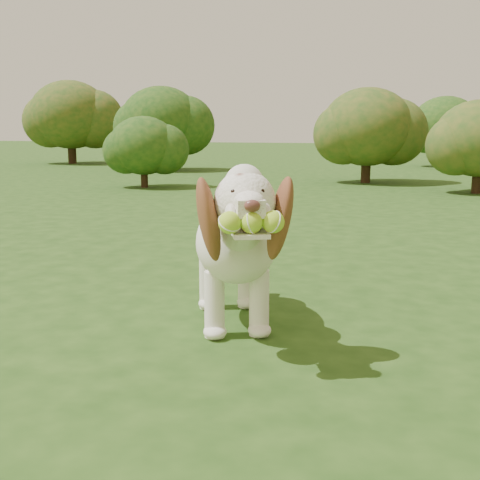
# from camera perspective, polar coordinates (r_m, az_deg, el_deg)

# --- Properties ---
(ground) EXTENTS (80.00, 80.00, 0.00)m
(ground) POSITION_cam_1_polar(r_m,az_deg,el_deg) (3.51, 3.95, -6.80)
(ground) COLOR #1F3E11
(ground) RESTS_ON ground
(dog) EXTENTS (0.83, 1.31, 0.89)m
(dog) POSITION_cam_1_polar(r_m,az_deg,el_deg) (3.12, -0.59, 0.03)
(dog) COLOR white
(dog) RESTS_ON ground
(shrub_a) EXTENTS (1.22, 1.22, 1.26)m
(shrub_a) POSITION_cam_1_polar(r_m,az_deg,el_deg) (10.90, -9.14, 8.82)
(shrub_a) COLOR #382314
(shrub_a) RESTS_ON ground
(shrub_g) EXTENTS (2.36, 2.36, 2.44)m
(shrub_g) POSITION_cam_1_polar(r_m,az_deg,el_deg) (18.86, -15.80, 11.35)
(shrub_g) COLOR #382314
(shrub_g) RESTS_ON ground
(shrub_e) EXTENTS (2.00, 2.00, 2.07)m
(shrub_e) POSITION_cam_1_polar(r_m,az_deg,el_deg) (15.32, -7.49, 11.12)
(shrub_e) COLOR #382314
(shrub_e) RESTS_ON ground
(shrub_c) EXTENTS (1.45, 1.45, 1.50)m
(shrub_c) POSITION_cam_1_polar(r_m,az_deg,el_deg) (10.49, 21.77, 8.93)
(shrub_c) COLOR #382314
(shrub_c) RESTS_ON ground
(shrub_i) EXTENTS (1.84, 1.84, 1.91)m
(shrub_i) POSITION_cam_1_polar(r_m,az_deg,el_deg) (17.61, 18.87, 10.25)
(shrub_i) COLOR #382314
(shrub_i) RESTS_ON ground
(shrub_b) EXTENTS (1.75, 1.75, 1.81)m
(shrub_b) POSITION_cam_1_polar(r_m,az_deg,el_deg) (11.94, 11.99, 10.44)
(shrub_b) COLOR #382314
(shrub_b) RESTS_ON ground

